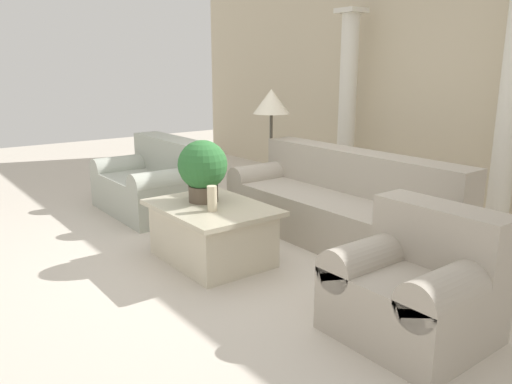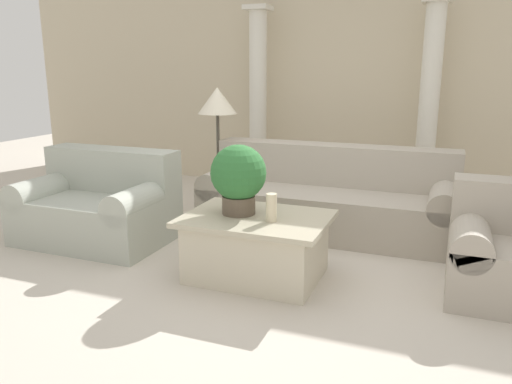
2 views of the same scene
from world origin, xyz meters
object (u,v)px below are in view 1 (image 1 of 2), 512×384
Objects in this scene: sofa_long at (341,204)px; loveseat at (154,182)px; floor_lamp at (271,106)px; coffee_table at (212,232)px; armchair at (417,283)px; potted_plant at (203,168)px.

sofa_long is 2.23m from loveseat.
floor_lamp is (-1.28, 0.15, 0.87)m from sofa_long.
loveseat is at bearing 170.11° from coffee_table.
coffee_table is at bearing -100.45° from sofa_long.
armchair is (2.86, -1.14, -0.87)m from floor_lamp.
loveseat is at bearing -152.23° from sofa_long.
coffee_table is 1.87m from armchair.
loveseat is at bearing -120.47° from floor_lamp.
loveseat is 1.57× the size of armchair.
armchair is at bearing 10.81° from coffee_table.
potted_plant reaches higher than loveseat.
armchair reaches higher than coffee_table.
loveseat is at bearing -179.23° from armchair.
potted_plant is at bearing -10.26° from loveseat.
sofa_long is 1.46m from potted_plant.
floor_lamp reaches higher than armchair.
loveseat is (-1.98, -1.04, 0.01)m from sofa_long.
floor_lamp is 1.61× the size of armchair.
sofa_long reaches higher than coffee_table.
floor_lamp reaches higher than sofa_long.
sofa_long is 1.56m from floor_lamp.
sofa_long is 2.23× the size of coffee_table.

